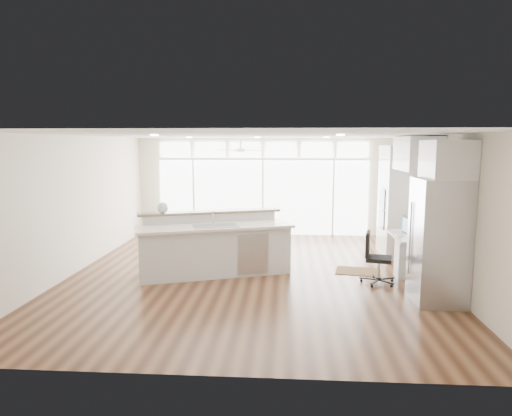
{
  "coord_description": "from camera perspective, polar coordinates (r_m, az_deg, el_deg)",
  "views": [
    {
      "loc": [
        0.69,
        -8.67,
        2.54
      ],
      "look_at": [
        0.04,
        0.6,
        1.23
      ],
      "focal_mm": 32.0,
      "sensor_mm": 36.0,
      "label": 1
    }
  ],
  "objects": [
    {
      "name": "monitor",
      "position": [
        9.42,
        18.47,
        -2.11
      ],
      "size": [
        0.14,
        0.46,
        0.38
      ],
      "primitive_type": "cube",
      "rotation": [
        0.0,
        0.0,
        0.15
      ],
      "color": "black",
      "rests_on": "desk_nook"
    },
    {
      "name": "transom_row",
      "position": [
        12.63,
        0.87,
        7.32
      ],
      "size": [
        5.9,
        0.06,
        0.4
      ],
      "primitive_type": "cube",
      "color": "white",
      "rests_on": "wall_back"
    },
    {
      "name": "fridge_cabinet",
      "position": [
        7.74,
        22.82,
        5.63
      ],
      "size": [
        0.64,
        0.9,
        0.6
      ],
      "primitive_type": "cube",
      "color": "silver",
      "rests_on": "wall_right"
    },
    {
      "name": "floor",
      "position": [
        9.07,
        -0.53,
        -8.3
      ],
      "size": [
        7.0,
        8.0,
        0.02
      ],
      "primitive_type": "cube",
      "color": "#3E2213",
      "rests_on": "ground"
    },
    {
      "name": "refrigerator",
      "position": [
        7.87,
        21.89,
        -3.85
      ],
      "size": [
        0.76,
        0.9,
        2.0
      ],
      "primitive_type": "cube",
      "color": "#ACADB1",
      "rests_on": "floor"
    },
    {
      "name": "ceiling_fan",
      "position": [
        11.53,
        -1.95,
        7.74
      ],
      "size": [
        1.16,
        1.16,
        0.32
      ],
      "primitive_type": "cube",
      "color": "white",
      "rests_on": "ceiling"
    },
    {
      "name": "keyboard",
      "position": [
        9.41,
        17.41,
        -3.2
      ],
      "size": [
        0.12,
        0.31,
        0.02
      ],
      "primitive_type": "cube",
      "rotation": [
        0.0,
        0.0,
        -0.03
      ],
      "color": "silver",
      "rests_on": "desk_nook"
    },
    {
      "name": "glass_wall",
      "position": [
        12.72,
        0.86,
        1.32
      ],
      "size": [
        5.8,
        0.06,
        2.08
      ],
      "primitive_type": "cube",
      "color": "white",
      "rests_on": "wall_back"
    },
    {
      "name": "potted_plant",
      "position": [
        10.76,
        17.5,
        8.15
      ],
      "size": [
        0.34,
        0.37,
        0.26
      ],
      "primitive_type": "imported",
      "rotation": [
        0.0,
        0.0,
        0.14
      ],
      "color": "#2D632A",
      "rests_on": "oven_cabinet"
    },
    {
      "name": "kitchen_island",
      "position": [
        8.93,
        -5.18,
        -4.56
      ],
      "size": [
        3.21,
        2.06,
        1.19
      ],
      "primitive_type": "cube",
      "rotation": [
        0.0,
        0.0,
        0.34
      ],
      "color": "silver",
      "rests_on": "floor"
    },
    {
      "name": "ceiling",
      "position": [
        8.7,
        -0.55,
        9.09
      ],
      "size": [
        7.0,
        8.0,
        0.02
      ],
      "primitive_type": "cube",
      "color": "white",
      "rests_on": "wall_back"
    },
    {
      "name": "framed_photos",
      "position": [
        10.05,
        19.97,
        1.04
      ],
      "size": [
        0.06,
        0.22,
        0.8
      ],
      "primitive_type": "cube",
      "color": "black",
      "rests_on": "wall_right"
    },
    {
      "name": "wall_front",
      "position": [
        4.87,
        -4.26,
        -6.15
      ],
      "size": [
        7.0,
        0.04,
        2.7
      ],
      "primitive_type": "cube",
      "color": "silver",
      "rests_on": "floor"
    },
    {
      "name": "upper_cabinets",
      "position": [
        9.31,
        19.57,
        6.41
      ],
      "size": [
        0.64,
        1.3,
        0.64
      ],
      "primitive_type": "cube",
      "color": "silver",
      "rests_on": "wall_right"
    },
    {
      "name": "wall_left",
      "position": [
        9.7,
        -21.62,
        0.42
      ],
      "size": [
        0.04,
        8.0,
        2.7
      ],
      "primitive_type": "cube",
      "color": "silver",
      "rests_on": "floor"
    },
    {
      "name": "recessed_lights",
      "position": [
        8.9,
        -0.45,
        8.94
      ],
      "size": [
        3.4,
        3.0,
        0.02
      ],
      "primitive_type": "cube",
      "color": "beige",
      "rests_on": "ceiling"
    },
    {
      "name": "rug",
      "position": [
        9.45,
        12.67,
        -7.72
      ],
      "size": [
        0.98,
        0.78,
        0.01
      ],
      "primitive_type": "cube",
      "rotation": [
        0.0,
        0.0,
        -0.18
      ],
      "color": "#3B2612",
      "rests_on": "floor"
    },
    {
      "name": "desk_window",
      "position": [
        9.44,
        21.04,
        1.48
      ],
      "size": [
        0.04,
        0.85,
        0.85
      ],
      "primitive_type": "cube",
      "color": "silver",
      "rests_on": "wall_right"
    },
    {
      "name": "wall_back",
      "position": [
        12.75,
        0.87,
        2.69
      ],
      "size": [
        7.0,
        0.04,
        2.7
      ],
      "primitive_type": "cube",
      "color": "silver",
      "rests_on": "floor"
    },
    {
      "name": "wall_right",
      "position": [
        9.2,
        21.75,
        0.02
      ],
      "size": [
        0.04,
        8.0,
        2.7
      ],
      "primitive_type": "cube",
      "color": "silver",
      "rests_on": "floor"
    },
    {
      "name": "oven_cabinet",
      "position": [
        10.84,
        17.19,
        0.84
      ],
      "size": [
        0.64,
        1.2,
        2.5
      ],
      "primitive_type": "cube",
      "color": "silver",
      "rests_on": "floor"
    },
    {
      "name": "office_chair",
      "position": [
        8.64,
        15.12,
        -6.1
      ],
      "size": [
        0.59,
        0.56,
        0.94
      ],
      "primitive_type": "cube",
      "rotation": [
        0.0,
        0.0,
        -0.24
      ],
      "color": "black",
      "rests_on": "floor"
    },
    {
      "name": "fishbowl",
      "position": [
        9.09,
        -11.59,
        0.04
      ],
      "size": [
        0.29,
        0.29,
        0.22
      ],
      "primitive_type": "sphere",
      "rotation": [
        0.0,
        0.0,
        0.41
      ],
      "color": "silver",
      "rests_on": "kitchen_island"
    },
    {
      "name": "desk_nook",
      "position": [
        9.55,
        18.78,
        -5.48
      ],
      "size": [
        0.72,
        1.3,
        0.76
      ],
      "primitive_type": "cube",
      "color": "silver",
      "rests_on": "floor"
    }
  ]
}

